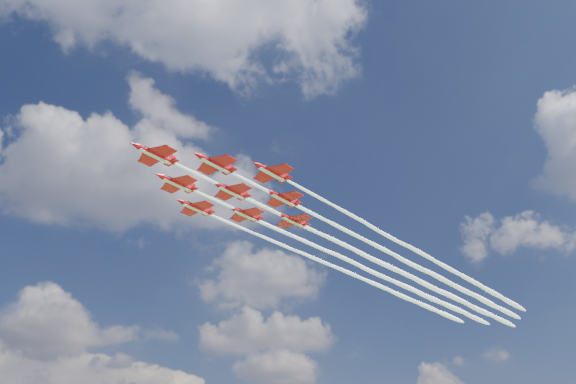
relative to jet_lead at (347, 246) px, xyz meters
name	(u,v)px	position (x,y,z in m)	size (l,w,h in m)	color
jet_lead	(347,246)	(0.00, 0.00, 0.00)	(112.85, 86.87, 2.80)	red
jet_row2_port	(387,251)	(12.56, 1.41, 0.00)	(112.85, 86.87, 2.80)	red
jet_row2_starb	(351,262)	(4.67, 11.74, 0.00)	(112.85, 86.87, 2.80)	red
jet_row3_port	(425,256)	(25.12, 2.82, 0.00)	(112.85, 86.87, 2.80)	red
jet_row3_centre	(388,266)	(17.23, 13.15, 0.00)	(112.85, 86.87, 2.80)	red
jet_row3_starb	(354,276)	(9.35, 23.48, 0.00)	(112.85, 86.87, 2.80)	red
jet_row4_port	(424,270)	(29.79, 14.56, 0.00)	(112.85, 86.87, 2.80)	red
jet_row4_starb	(390,279)	(21.91, 24.89, 0.00)	(112.85, 86.87, 2.80)	red
jet_tail	(424,283)	(34.47, 26.30, 0.00)	(112.85, 86.87, 2.80)	red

